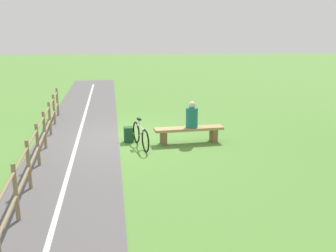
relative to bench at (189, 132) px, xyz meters
name	(u,v)px	position (x,y,z in m)	size (l,w,h in m)	color
ground_plane	(121,139)	(2.10, -0.51, -0.34)	(80.00, 80.00, 0.00)	#548438
paved_path	(63,193)	(3.06, 3.49, -0.34)	(2.53, 36.00, 0.02)	#565454
path_centre_line	(63,192)	(3.06, 3.49, -0.33)	(0.10, 32.00, 0.00)	silver
bench	(189,132)	(0.00, 0.00, 0.00)	(2.13, 0.70, 0.48)	#A88456
person_seated	(192,116)	(-0.08, -0.01, 0.48)	(0.41, 0.41, 0.79)	#1E6B66
bicycle	(141,136)	(1.45, 0.35, 0.00)	(0.52, 1.55, 0.84)	black
backpack	(129,135)	(1.83, -0.19, -0.11)	(0.33, 0.31, 0.47)	#1E4C2D
fence_roadside	(37,141)	(4.00, 1.79, 0.30)	(1.68, 11.57, 1.10)	#847051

